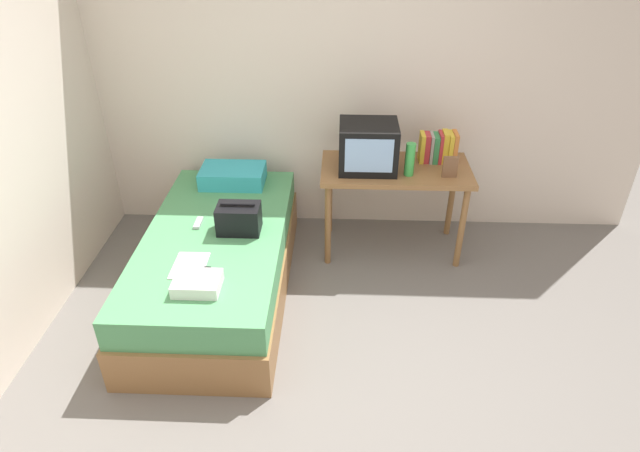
{
  "coord_description": "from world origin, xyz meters",
  "views": [
    {
      "loc": [
        0.06,
        -2.31,
        2.6
      ],
      "look_at": [
        -0.07,
        0.93,
        0.56
      ],
      "focal_mm": 30.32,
      "sensor_mm": 36.0,
      "label": 1
    }
  ],
  "objects_px": {
    "pillow": "(233,176)",
    "tv": "(368,146)",
    "remote_dark": "(205,275)",
    "remote_silver": "(198,223)",
    "book_row": "(439,147)",
    "folded_towel": "(197,284)",
    "magazine": "(190,266)",
    "water_bottle": "(410,159)",
    "picture_frame": "(450,167)",
    "handbag": "(239,218)",
    "bed": "(218,263)",
    "desk": "(395,178)"
  },
  "relations": [
    {
      "from": "desk",
      "to": "picture_frame",
      "type": "relative_size",
      "value": 6.92
    },
    {
      "from": "remote_dark",
      "to": "folded_towel",
      "type": "relative_size",
      "value": 0.56
    },
    {
      "from": "water_bottle",
      "to": "tv",
      "type": "bearing_deg",
      "value": 161.53
    },
    {
      "from": "bed",
      "to": "magazine",
      "type": "relative_size",
      "value": 6.9
    },
    {
      "from": "picture_frame",
      "to": "magazine",
      "type": "relative_size",
      "value": 0.58
    },
    {
      "from": "bed",
      "to": "pillow",
      "type": "distance_m",
      "value": 0.82
    },
    {
      "from": "tv",
      "to": "book_row",
      "type": "bearing_deg",
      "value": 15.14
    },
    {
      "from": "bed",
      "to": "folded_towel",
      "type": "distance_m",
      "value": 0.71
    },
    {
      "from": "remote_dark",
      "to": "handbag",
      "type": "bearing_deg",
      "value": 76.56
    },
    {
      "from": "folded_towel",
      "to": "book_row",
      "type": "bearing_deg",
      "value": 41.07
    },
    {
      "from": "magazine",
      "to": "handbag",
      "type": "bearing_deg",
      "value": 59.87
    },
    {
      "from": "handbag",
      "to": "magazine",
      "type": "height_order",
      "value": "handbag"
    },
    {
      "from": "handbag",
      "to": "remote_silver",
      "type": "bearing_deg",
      "value": 166.92
    },
    {
      "from": "water_bottle",
      "to": "picture_frame",
      "type": "relative_size",
      "value": 1.51
    },
    {
      "from": "remote_dark",
      "to": "remote_silver",
      "type": "relative_size",
      "value": 1.08
    },
    {
      "from": "water_bottle",
      "to": "pillow",
      "type": "relative_size",
      "value": 0.49
    },
    {
      "from": "remote_silver",
      "to": "folded_towel",
      "type": "distance_m",
      "value": 0.76
    },
    {
      "from": "water_bottle",
      "to": "desk",
      "type": "bearing_deg",
      "value": 124.04
    },
    {
      "from": "desk",
      "to": "picture_frame",
      "type": "xyz_separation_m",
      "value": [
        0.38,
        -0.15,
        0.18
      ]
    },
    {
      "from": "magazine",
      "to": "remote_dark",
      "type": "relative_size",
      "value": 1.86
    },
    {
      "from": "magazine",
      "to": "remote_dark",
      "type": "height_order",
      "value": "remote_dark"
    },
    {
      "from": "folded_towel",
      "to": "handbag",
      "type": "bearing_deg",
      "value": 77.65
    },
    {
      "from": "book_row",
      "to": "remote_silver",
      "type": "relative_size",
      "value": 1.99
    },
    {
      "from": "book_row",
      "to": "picture_frame",
      "type": "xyz_separation_m",
      "value": [
        0.05,
        -0.28,
        -0.03
      ]
    },
    {
      "from": "remote_silver",
      "to": "pillow",
      "type": "bearing_deg",
      "value": 77.6
    },
    {
      "from": "bed",
      "to": "pillow",
      "type": "relative_size",
      "value": 3.89
    },
    {
      "from": "magazine",
      "to": "pillow",
      "type": "bearing_deg",
      "value": 86.01
    },
    {
      "from": "picture_frame",
      "to": "handbag",
      "type": "bearing_deg",
      "value": -163.03
    },
    {
      "from": "remote_dark",
      "to": "folded_towel",
      "type": "bearing_deg",
      "value": -97.5
    },
    {
      "from": "tv",
      "to": "pillow",
      "type": "distance_m",
      "value": 1.14
    },
    {
      "from": "magazine",
      "to": "remote_silver",
      "type": "distance_m",
      "value": 0.51
    },
    {
      "from": "picture_frame",
      "to": "folded_towel",
      "type": "xyz_separation_m",
      "value": [
        -1.67,
        -1.13,
        -0.26
      ]
    },
    {
      "from": "tv",
      "to": "remote_dark",
      "type": "height_order",
      "value": "tv"
    },
    {
      "from": "bed",
      "to": "handbag",
      "type": "distance_m",
      "value": 0.41
    },
    {
      "from": "book_row",
      "to": "folded_towel",
      "type": "distance_m",
      "value": 2.17
    },
    {
      "from": "pillow",
      "to": "tv",
      "type": "bearing_deg",
      "value": -6.48
    },
    {
      "from": "water_bottle",
      "to": "picture_frame",
      "type": "distance_m",
      "value": 0.3
    },
    {
      "from": "picture_frame",
      "to": "bed",
      "type": "bearing_deg",
      "value": -163.9
    },
    {
      "from": "tv",
      "to": "magazine",
      "type": "height_order",
      "value": "tv"
    },
    {
      "from": "remote_silver",
      "to": "folded_towel",
      "type": "bearing_deg",
      "value": -77.05
    },
    {
      "from": "pillow",
      "to": "remote_dark",
      "type": "relative_size",
      "value": 3.3
    },
    {
      "from": "bed",
      "to": "desk",
      "type": "bearing_deg",
      "value": 26.03
    },
    {
      "from": "tv",
      "to": "picture_frame",
      "type": "height_order",
      "value": "tv"
    },
    {
      "from": "bed",
      "to": "pillow",
      "type": "height_order",
      "value": "pillow"
    },
    {
      "from": "water_bottle",
      "to": "pillow",
      "type": "distance_m",
      "value": 1.44
    },
    {
      "from": "water_bottle",
      "to": "bed",
      "type": "bearing_deg",
      "value": -159.7
    },
    {
      "from": "picture_frame",
      "to": "remote_dark",
      "type": "height_order",
      "value": "picture_frame"
    },
    {
      "from": "picture_frame",
      "to": "folded_towel",
      "type": "height_order",
      "value": "picture_frame"
    },
    {
      "from": "picture_frame",
      "to": "handbag",
      "type": "relative_size",
      "value": 0.56
    },
    {
      "from": "bed",
      "to": "desk",
      "type": "distance_m",
      "value": 1.52
    }
  ]
}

